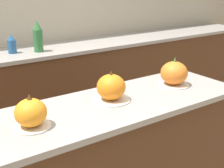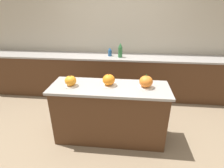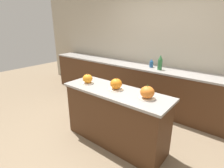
# 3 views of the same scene
# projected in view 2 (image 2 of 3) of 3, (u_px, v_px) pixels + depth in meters

# --- Properties ---
(ground_plane) EXTENTS (12.00, 12.00, 0.00)m
(ground_plane) POSITION_uv_depth(u_px,v_px,m) (110.00, 136.00, 2.79)
(ground_plane) COLOR #847056
(wall_back) EXTENTS (8.00, 0.06, 2.50)m
(wall_back) POSITION_uv_depth(u_px,v_px,m) (118.00, 38.00, 3.87)
(wall_back) COLOR #B2A893
(wall_back) RESTS_ON ground_plane
(kitchen_island) EXTENTS (1.66, 0.57, 0.88)m
(kitchen_island) POSITION_uv_depth(u_px,v_px,m) (110.00, 113.00, 2.60)
(kitchen_island) COLOR #4C2D19
(kitchen_island) RESTS_ON ground_plane
(back_counter) EXTENTS (6.00, 0.60, 0.92)m
(back_counter) POSITION_uv_depth(u_px,v_px,m) (117.00, 76.00, 3.90)
(back_counter) COLOR #4C2D19
(back_counter) RESTS_ON ground_plane
(pumpkin_cake_left) EXTENTS (0.19, 0.19, 0.18)m
(pumpkin_cake_left) POSITION_uv_depth(u_px,v_px,m) (71.00, 81.00, 2.41)
(pumpkin_cake_left) COLOR silver
(pumpkin_cake_left) RESTS_ON kitchen_island
(pumpkin_cake_center) EXTENTS (0.23, 0.23, 0.19)m
(pumpkin_cake_center) POSITION_uv_depth(u_px,v_px,m) (109.00, 80.00, 2.43)
(pumpkin_cake_center) COLOR silver
(pumpkin_cake_center) RESTS_ON kitchen_island
(pumpkin_cake_right) EXTENTS (0.22, 0.22, 0.20)m
(pumpkin_cake_right) POSITION_uv_depth(u_px,v_px,m) (146.00, 82.00, 2.37)
(pumpkin_cake_right) COLOR silver
(pumpkin_cake_right) RESTS_ON kitchen_island
(bottle_tall) EXTENTS (0.09, 0.09, 0.29)m
(bottle_tall) POSITION_uv_depth(u_px,v_px,m) (120.00, 50.00, 3.57)
(bottle_tall) COLOR #2D6B38
(bottle_tall) RESTS_ON back_counter
(bottle_short) EXTENTS (0.08, 0.08, 0.17)m
(bottle_short) POSITION_uv_depth(u_px,v_px,m) (110.00, 52.00, 3.69)
(bottle_short) COLOR #235184
(bottle_short) RESTS_ON back_counter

